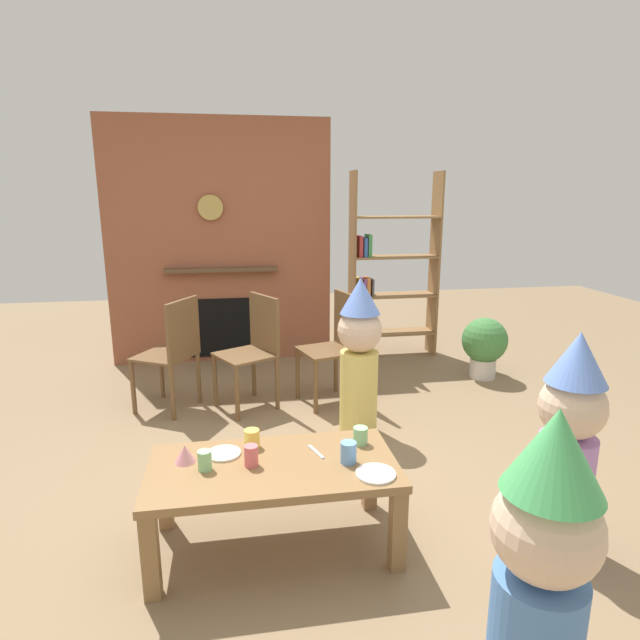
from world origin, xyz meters
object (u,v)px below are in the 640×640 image
Objects in this scene: paper_cup_near_left at (251,456)px; dining_chair_right at (337,341)px; child_in_pink at (569,438)px; dining_chair_left at (174,348)px; dining_chair_middle at (255,345)px; paper_cup_far_right at (252,438)px; paper_cup_far_left at (360,436)px; child_with_cone_hat at (541,579)px; child_by_the_chairs at (359,353)px; paper_plate_rear at (224,453)px; coffee_table at (273,477)px; bookshelf at (386,274)px; birthday_cake_slice at (185,454)px; paper_cup_center at (205,460)px; paper_cup_near_right at (348,452)px; paper_plate_front at (376,474)px; potted_plant_tall at (484,344)px.

dining_chair_right reaches higher than paper_cup_near_left.
child_in_pink is 2.83m from dining_chair_left.
paper_cup_near_left is 0.11× the size of dining_chair_middle.
paper_cup_near_left is 0.19m from paper_cup_far_right.
paper_cup_near_left is 0.09× the size of child_in_pink.
child_in_pink is 1.21× the size of dining_chair_middle.
child_with_cone_hat is at bearing -78.57° from paper_cup_far_left.
dining_chair_left is at bearing -84.29° from child_by_the_chairs.
paper_cup_near_left is 0.57m from paper_cup_far_left.
child_in_pink is at bearing -12.70° from paper_plate_rear.
paper_cup_far_left is (0.45, 0.13, 0.11)m from coffee_table.
child_with_cone_hat is at bearing -100.08° from bookshelf.
dining_chair_left is at bearing 97.31° from birthday_cake_slice.
dining_chair_middle is at bearing 80.25° from paper_cup_center.
dining_chair_left reaches higher than birthday_cake_slice.
child_in_pink is at bearing -71.45° from child_with_cone_hat.
paper_cup_near_right reaches higher than paper_cup_near_left.
dining_chair_left is (-1.08, 1.97, 0.06)m from paper_plate_front.
potted_plant_tall is at bearing -57.33° from child_with_cone_hat.
paper_cup_far_left reaches higher than paper_plate_rear.
child_in_pink is at bearing -108.08° from potted_plant_tall.
dining_chair_middle reaches higher than paper_cup_center.
dining_chair_middle is (0.09, 1.61, 0.02)m from paper_cup_far_right.
bookshelf is 3.28m from coffee_table.
child_with_cone_hat is (0.24, -1.20, 0.11)m from paper_cup_far_left.
child_in_pink is (1.45, -0.42, 0.09)m from paper_cup_far_right.
bookshelf is 11.55× the size of paper_plate_rear.
paper_cup_far_right reaches higher than coffee_table.
paper_plate_front is at bearing -90.64° from paper_cup_far_left.
paper_cup_center is 3.22m from potted_plant_tall.
paper_cup_far_right is at bearing -7.88° from child_by_the_chairs.
paper_plate_rear is (-1.63, -2.80, -0.42)m from bookshelf.
paper_cup_far_right is (-0.54, 0.06, 0.00)m from paper_cup_far_left.
paper_plate_rear is 0.29× the size of potted_plant_tall.
coffee_table is 0.49m from paper_plate_front.
paper_cup_far_right is (0.22, 0.19, -0.00)m from paper_cup_center.
bookshelf reaches higher than dining_chair_left.
dining_chair_right is at bearing -61.44° from child_in_pink.
child_by_the_chairs is (0.80, 1.18, 0.10)m from paper_cup_near_left.
paper_plate_front is at bearing 20.24° from child_by_the_chairs.
paper_cup_near_right is 0.11× the size of dining_chair_left.
coffee_table is 1.07× the size of child_in_pink.
paper_plate_rear is 0.18× the size of dining_chair_middle.
coffee_table is at bearing -0.00° from child_with_cone_hat.
birthday_cake_slice is at bearing 10.66° from child_with_cone_hat.
bookshelf is at bearing 62.75° from paper_cup_near_left.
dining_chair_left is at bearing -173.60° from potted_plant_tall.
dining_chair_middle is at bearing -16.19° from dining_chair_right.
birthday_cake_slice is 0.11× the size of dining_chair_middle.
paper_cup_center is 2.04m from dining_chair_right.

